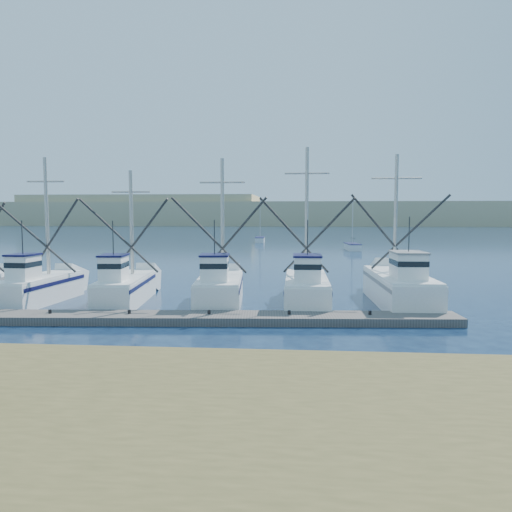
{
  "coord_description": "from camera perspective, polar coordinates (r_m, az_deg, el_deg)",
  "views": [
    {
      "loc": [
        -1.37,
        -18.43,
        5.45
      ],
      "look_at": [
        -3.59,
        8.0,
        3.14
      ],
      "focal_mm": 35.0,
      "sensor_mm": 36.0,
      "label": 1
    }
  ],
  "objects": [
    {
      "name": "trawler_fleet",
      "position": [
        29.96,
        -6.32,
        -3.6
      ],
      "size": [
        29.63,
        9.23,
        9.41
      ],
      "color": "white",
      "rests_on": "ground"
    },
    {
      "name": "floating_dock",
      "position": [
        25.68,
        -12.1,
        -6.93
      ],
      "size": [
        30.9,
        4.07,
        0.41
      ],
      "primitive_type": "cube",
      "rotation": [
        0.0,
        0.0,
        0.07
      ],
      "color": "#5E5854",
      "rests_on": "ground"
    },
    {
      "name": "ground",
      "position": [
        19.27,
        8.86,
        -11.52
      ],
      "size": [
        500.0,
        500.0,
        0.0
      ],
      "primitive_type": "plane",
      "color": "#0C1A35",
      "rests_on": "ground"
    },
    {
      "name": "sailboat_near",
      "position": [
        74.15,
        10.96,
        1.05
      ],
      "size": [
        2.09,
        5.49,
        8.1
      ],
      "rotation": [
        0.0,
        0.0,
        0.08
      ],
      "color": "white",
      "rests_on": "ground"
    },
    {
      "name": "sailboat_far",
      "position": [
        92.02,
        0.46,
        1.89
      ],
      "size": [
        1.76,
        5.5,
        8.1
      ],
      "rotation": [
        0.0,
        0.0,
        0.03
      ],
      "color": "white",
      "rests_on": "ground"
    },
    {
      "name": "dune_ridge",
      "position": [
        228.43,
        5.16,
        4.84
      ],
      "size": [
        360.0,
        60.0,
        10.0
      ],
      "primitive_type": "cube",
      "color": "tan",
      "rests_on": "ground"
    }
  ]
}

